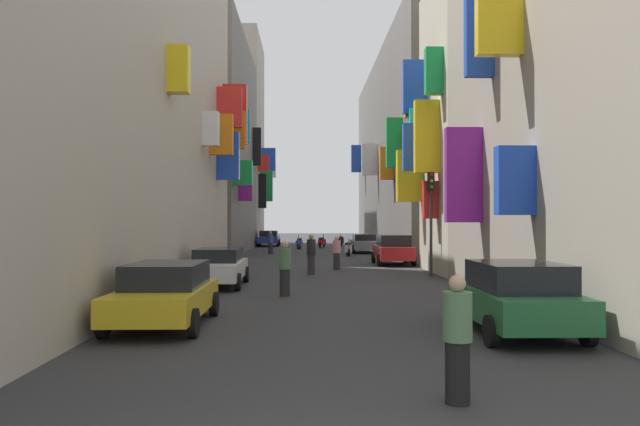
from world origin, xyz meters
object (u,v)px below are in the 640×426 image
parked_car_red (393,249)px  scooter_red (322,242)px  pedestrian_near_right (457,340)px  pedestrian_far_away (337,253)px  traffic_light_near_corner (431,206)px  parked_car_blue (269,238)px  parked_car_yellow (165,293)px  pedestrian_mid_street (270,243)px  parked_car_green (516,296)px  scooter_blue (299,243)px  parked_car_grey (364,243)px  scooter_black (341,241)px  scooter_white (348,249)px  pedestrian_crossing (285,268)px  parked_car_white (218,266)px  pedestrian_near_left (311,254)px

parked_car_red → scooter_red: (-3.22, 19.54, -0.35)m
pedestrian_near_right → pedestrian_far_away: 21.44m
traffic_light_near_corner → parked_car_blue: bearing=106.3°
parked_car_yellow → pedestrian_mid_street: pedestrian_mid_street is taller
pedestrian_far_away → traffic_light_near_corner: bearing=-44.0°
parked_car_green → scooter_blue: parked_car_green is taller
scooter_red → parked_car_grey: bearing=-70.5°
scooter_black → traffic_light_near_corner: bearing=-85.9°
scooter_blue → traffic_light_near_corner: bearing=-76.3°
scooter_red → scooter_white: bearing=-83.2°
parked_car_yellow → scooter_white: 26.83m
pedestrian_crossing → pedestrian_far_away: (2.14, 10.25, -0.07)m
pedestrian_mid_street → pedestrian_near_right: bearing=-82.8°
scooter_blue → pedestrian_crossing: pedestrian_crossing is taller
parked_car_red → parked_car_yellow: size_ratio=0.93×
parked_car_yellow → pedestrian_mid_street: 28.86m
pedestrian_far_away → scooter_white: bearing=83.1°
pedestrian_mid_street → traffic_light_near_corner: 18.83m
parked_car_white → pedestrian_far_away: (4.62, 7.37, 0.06)m
traffic_light_near_corner → scooter_black: bearing=94.1°
parked_car_green → parked_car_yellow: size_ratio=0.96×
pedestrian_crossing → parked_car_white: bearing=130.6°
pedestrian_near_left → pedestrian_far_away: pedestrian_near_left is taller
pedestrian_near_right → parked_car_green: bearing=63.2°
parked_car_blue → scooter_white: bearing=-67.9°
parked_car_red → scooter_white: 8.01m
scooter_red → pedestrian_crossing: bearing=-93.6°
parked_car_yellow → pedestrian_near_left: bearing=74.9°
parked_car_yellow → scooter_red: (4.56, 37.90, -0.28)m
scooter_black → pedestrian_far_away: pedestrian_far_away is taller
parked_car_red → traffic_light_near_corner: 6.92m
traffic_light_near_corner → scooter_white: bearing=99.9°
parked_car_green → pedestrian_far_away: size_ratio=2.59×
parked_car_white → parked_car_blue: bearing=90.2°
parked_car_yellow → scooter_blue: 35.57m
parked_car_grey → scooter_white: (-1.43, -3.80, -0.25)m
parked_car_yellow → pedestrian_mid_street: (0.74, 28.85, 0.03)m
scooter_black → pedestrian_near_left: 28.35m
pedestrian_near_right → scooter_white: bearing=88.5°
parked_car_grey → parked_car_red: bearing=-88.0°
parked_car_blue → pedestrian_near_left: size_ratio=2.50×
parked_car_blue → pedestrian_near_right: size_ratio=2.63×
parked_car_white → pedestrian_far_away: pedestrian_far_away is taller
scooter_white → pedestrian_mid_street: 5.88m
parked_car_green → scooter_white: 27.39m
pedestrian_crossing → pedestrian_near_left: size_ratio=0.98×
parked_car_green → scooter_black: bearing=91.6°
parked_car_white → pedestrian_mid_street: (0.70, 20.74, 0.04)m
parked_car_yellow → scooter_black: 41.28m
parked_car_grey → scooter_blue: 7.25m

